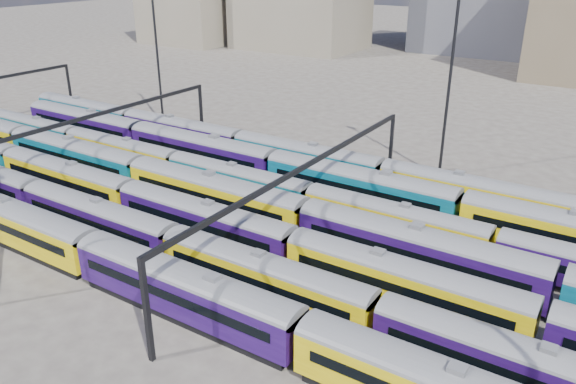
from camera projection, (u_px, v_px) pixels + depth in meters
The scene contains 12 objects.
ground at pixel (223, 218), 58.62m from camera, with size 500.00×500.00×0.00m, color #403A36.
rake_0 at pixel (183, 286), 41.76m from camera, with size 144.58×3.02×5.09m.
rake_1 at pixel (98, 215), 53.43m from camera, with size 134.74×2.82×4.73m.
rake_2 at pixel (293, 245), 47.85m from camera, with size 119.42×2.91×4.90m.
rake_3 at pixel (305, 216), 52.50m from camera, with size 131.17×3.20×5.39m.
rake_4 at pixel (237, 178), 62.45m from camera, with size 130.18×2.72×4.57m.
rake_5 at pixel (359, 183), 59.92m from camera, with size 109.83×3.22×5.42m.
rake_6 at pixel (306, 156), 68.69m from camera, with size 101.26×2.97×4.99m.
gantry_1 at pixel (87, 126), 65.92m from camera, with size 0.35×40.35×8.03m.
gantry_2 at pixel (305, 177), 50.98m from camera, with size 0.35×40.35×8.03m.
mast_1 at pixel (156, 36), 85.10m from camera, with size 1.40×0.50×25.60m.
mast_3 at pixel (452, 62), 64.23m from camera, with size 1.40×0.50×25.60m.
Camera 1 is at (34.35, -40.75, 25.49)m, focal length 35.00 mm.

